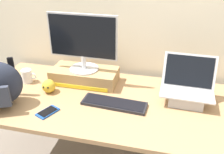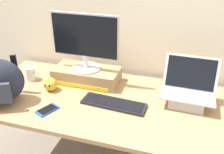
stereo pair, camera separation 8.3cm
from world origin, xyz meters
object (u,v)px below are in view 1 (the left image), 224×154
(cell_phone, at_px, (48,112))
(external_keyboard, at_px, (114,103))
(open_laptop, at_px, (186,92))
(desktop_monitor, at_px, (83,42))
(toner_box_yellow, at_px, (85,76))
(coffee_mug, at_px, (27,76))
(plush_toy, at_px, (49,86))

(cell_phone, bearing_deg, external_keyboard, 49.88)
(open_laptop, bearing_deg, desktop_monitor, 174.51)
(open_laptop, bearing_deg, toner_box_yellow, 174.43)
(external_keyboard, xyz_separation_m, cell_phone, (-0.39, -0.19, -0.01))
(coffee_mug, height_order, plush_toy, coffee_mug)
(toner_box_yellow, bearing_deg, coffee_mug, -166.47)
(open_laptop, bearing_deg, cell_phone, -156.18)
(coffee_mug, xyz_separation_m, cell_phone, (0.34, -0.34, -0.05))
(external_keyboard, distance_m, cell_phone, 0.43)
(desktop_monitor, relative_size, open_laptop, 1.48)
(coffee_mug, bearing_deg, external_keyboard, -11.88)
(open_laptop, xyz_separation_m, cell_phone, (-0.85, -0.35, -0.06))
(cell_phone, relative_size, plush_toy, 1.65)
(plush_toy, bearing_deg, desktop_monitor, 45.46)
(desktop_monitor, distance_m, cell_phone, 0.56)
(cell_phone, bearing_deg, desktop_monitor, 102.18)
(coffee_mug, bearing_deg, open_laptop, 0.36)
(open_laptop, height_order, plush_toy, open_laptop)
(toner_box_yellow, bearing_deg, desktop_monitor, -91.31)
(toner_box_yellow, relative_size, plush_toy, 5.18)
(external_keyboard, xyz_separation_m, coffee_mug, (-0.73, 0.15, 0.04))
(cell_phone, bearing_deg, plush_toy, 138.56)
(open_laptop, bearing_deg, external_keyboard, -159.13)
(desktop_monitor, distance_m, plush_toy, 0.40)
(coffee_mug, relative_size, cell_phone, 0.75)
(open_laptop, distance_m, coffee_mug, 1.19)
(open_laptop, xyz_separation_m, plush_toy, (-0.96, -0.11, -0.02))
(open_laptop, distance_m, cell_phone, 0.92)
(toner_box_yellow, relative_size, desktop_monitor, 0.97)
(desktop_monitor, relative_size, coffee_mug, 4.29)
(desktop_monitor, bearing_deg, open_laptop, -6.26)
(coffee_mug, distance_m, cell_phone, 0.48)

